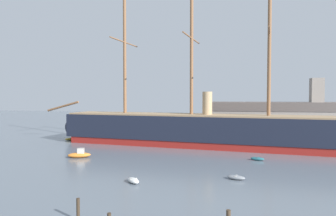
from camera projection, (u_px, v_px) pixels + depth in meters
tall_ship at (191, 129)px, 72.82m from camera, size 74.74×18.87×35.99m
dinghy_near_centre at (133, 180)px, 41.95m from camera, size 2.61×2.79×0.63m
dinghy_mid_right at (236, 177)px, 43.57m from camera, size 2.72×1.71×0.60m
motorboat_alongside_bow at (80, 154)px, 59.09m from camera, size 4.56×3.22×1.77m
dinghy_alongside_stern at (257, 159)px, 56.56m from camera, size 2.70×1.76×0.59m
dinghy_far_left at (70, 139)px, 82.36m from camera, size 2.91×2.49×0.64m
motorboat_far_right at (304, 145)px, 69.76m from camera, size 4.15×4.49×1.82m
dinghy_distant_centre at (190, 139)px, 83.36m from camera, size 1.67×1.98×0.43m
mooring_piling_right_pair at (78, 209)px, 29.24m from camera, size 0.32×0.32×2.11m
dockside_warehouse_right at (312, 120)px, 85.41m from camera, size 59.13×14.40×16.55m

